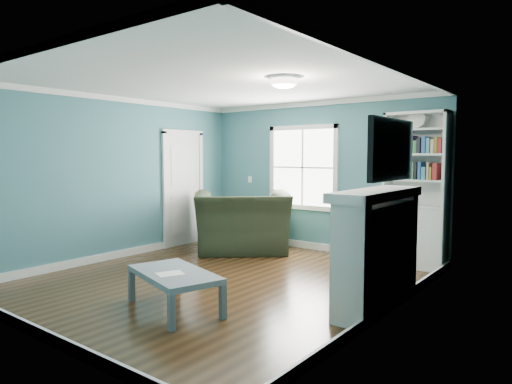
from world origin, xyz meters
The scene contains 13 objects.
floor centered at (0.00, 0.00, 0.00)m, with size 5.00×5.00×0.00m, color black.
room_walls centered at (0.00, 0.00, 1.58)m, with size 5.00×5.00×5.00m.
trim centered at (0.00, 0.00, 1.24)m, with size 4.50×5.00×2.60m.
window centered at (-0.30, 2.49, 1.45)m, with size 1.40×0.06×1.50m.
bookshelf centered at (1.77, 2.30, 0.92)m, with size 0.90×0.35×2.31m.
fireplace centered at (2.08, 0.20, 0.64)m, with size 0.44×1.58×1.30m.
tv centered at (2.20, 0.20, 1.72)m, with size 0.06×1.10×0.65m, color black.
door centered at (-2.22, 1.40, 1.07)m, with size 0.12×0.98×2.17m.
ceiling_fixture centered at (0.90, 0.10, 2.55)m, with size 0.38×0.38×0.15m.
light_switch centered at (-1.50, 2.48, 1.20)m, with size 0.08×0.01×0.12m, color white.
recliner centered at (-0.97, 1.60, 0.69)m, with size 1.59×1.03×1.39m, color black.
coffee_table centered at (0.35, -1.18, 0.36)m, with size 1.28×0.94×0.42m.
paper_sheet centered at (0.39, -1.27, 0.42)m, with size 0.21×0.27×0.00m, color white.
Camera 1 is at (3.99, -4.47, 1.67)m, focal length 32.00 mm.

